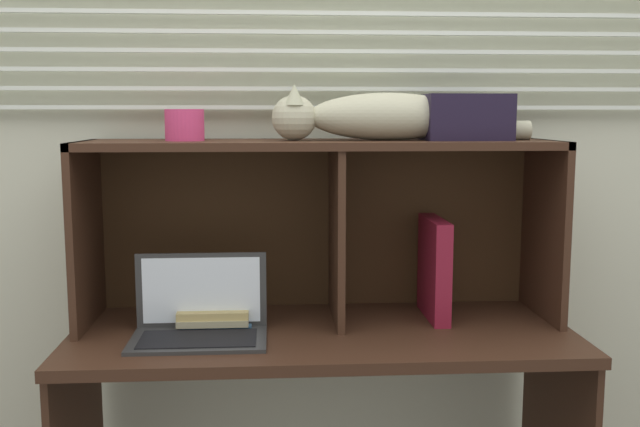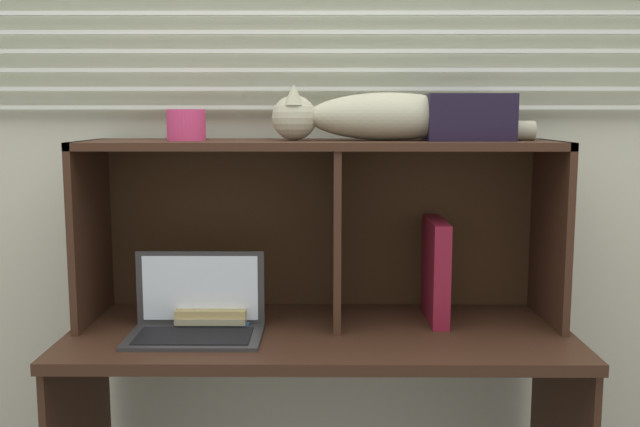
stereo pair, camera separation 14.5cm
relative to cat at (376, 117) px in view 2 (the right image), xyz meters
The scene contains 9 objects.
back_panel_with_blinds 0.28m from the cat, 125.31° to the left, with size 4.40×0.08×2.50m.
desk 0.75m from the cat, 146.44° to the right, with size 1.35×0.56×0.77m.
hutch_shelf_unit 0.27m from the cat, 166.68° to the left, with size 1.31×0.34×0.51m.
cat is the anchor object (origin of this frame).
laptop 0.73m from the cat, 162.63° to the right, with size 0.35×0.21×0.21m.
binder_upright 0.46m from the cat, ahead, with size 0.05×0.24×0.29m, color maroon.
book_stack 0.70m from the cat, behind, with size 0.20×0.25×0.05m.
small_basket 0.52m from the cat, behind, with size 0.11×0.11×0.09m, color #CF396E.
storage_box 0.25m from the cat, ahead, with size 0.23×0.17×0.13m, color black.
Camera 2 is at (0.01, -1.66, 1.35)m, focal length 40.42 mm.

